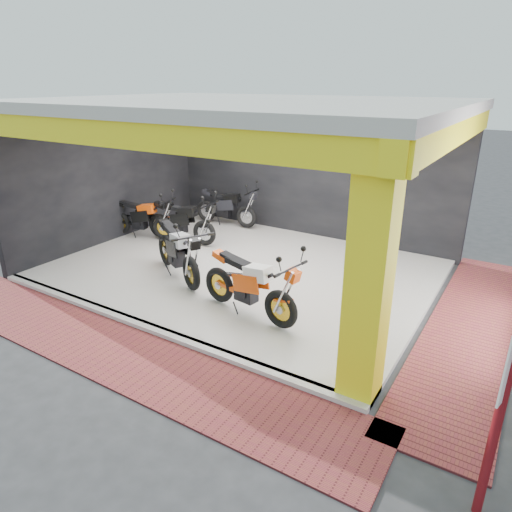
# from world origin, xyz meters

# --- Properties ---
(ground) EXTENTS (80.00, 80.00, 0.00)m
(ground) POSITION_xyz_m (0.00, 0.00, 0.00)
(ground) COLOR #2D2D30
(ground) RESTS_ON ground
(showroom_floor) EXTENTS (8.00, 6.00, 0.10)m
(showroom_floor) POSITION_xyz_m (0.00, 2.00, 0.05)
(showroom_floor) COLOR white
(showroom_floor) RESTS_ON ground
(showroom_ceiling) EXTENTS (8.40, 6.40, 0.20)m
(showroom_ceiling) POSITION_xyz_m (0.00, 2.00, 3.60)
(showroom_ceiling) COLOR beige
(showroom_ceiling) RESTS_ON corner_column
(back_wall) EXTENTS (8.20, 0.20, 3.50)m
(back_wall) POSITION_xyz_m (0.00, 5.10, 1.75)
(back_wall) COLOR black
(back_wall) RESTS_ON ground
(left_wall) EXTENTS (0.20, 6.20, 3.50)m
(left_wall) POSITION_xyz_m (-4.10, 2.00, 1.75)
(left_wall) COLOR black
(left_wall) RESTS_ON ground
(corner_column) EXTENTS (0.50, 0.50, 3.50)m
(corner_column) POSITION_xyz_m (3.75, -0.75, 1.75)
(corner_column) COLOR #FFF015
(corner_column) RESTS_ON ground
(header_beam_front) EXTENTS (8.40, 0.30, 0.40)m
(header_beam_front) POSITION_xyz_m (0.00, -1.00, 3.30)
(header_beam_front) COLOR #FFF015
(header_beam_front) RESTS_ON corner_column
(header_beam_right) EXTENTS (0.30, 6.40, 0.40)m
(header_beam_right) POSITION_xyz_m (4.00, 2.00, 3.30)
(header_beam_right) COLOR #FFF015
(header_beam_right) RESTS_ON corner_column
(floor_kerb) EXTENTS (8.00, 0.20, 0.10)m
(floor_kerb) POSITION_xyz_m (0.00, -1.02, 0.05)
(floor_kerb) COLOR white
(floor_kerb) RESTS_ON ground
(paver_front) EXTENTS (9.00, 1.40, 0.03)m
(paver_front) POSITION_xyz_m (0.00, -1.80, 0.01)
(paver_front) COLOR maroon
(paver_front) RESTS_ON ground
(paver_right) EXTENTS (1.40, 7.00, 0.03)m
(paver_right) POSITION_xyz_m (4.80, 2.00, 0.01)
(paver_right) COLOR maroon
(paver_right) RESTS_ON ground
(signpost) EXTENTS (0.09, 0.31, 2.27)m
(signpost) POSITION_xyz_m (5.40, -1.87, 1.25)
(signpost) COLOR maroon
(signpost) RESTS_ON ground
(moto_hero) EXTENTS (2.38, 1.20, 1.39)m
(moto_hero) POSITION_xyz_m (2.04, 0.10, 0.79)
(moto_hero) COLOR #E14609
(moto_hero) RESTS_ON showroom_floor
(moto_row_a) EXTENTS (2.48, 1.89, 1.44)m
(moto_row_a) POSITION_xyz_m (-0.19, 0.47, 0.82)
(moto_row_a) COLOR black
(moto_row_a) RESTS_ON showroom_floor
(moto_row_b) EXTENTS (2.24, 1.02, 1.33)m
(moto_row_b) POSITION_xyz_m (-1.61, 2.70, 0.76)
(moto_row_b) COLOR black
(moto_row_b) RESTS_ON showroom_floor
(moto_row_c) EXTENTS (2.20, 1.19, 1.27)m
(moto_row_c) POSITION_xyz_m (-2.80, 2.49, 0.74)
(moto_row_c) COLOR black
(moto_row_c) RESTS_ON showroom_floor
(moto_row_d) EXTENTS (2.16, 0.91, 1.29)m
(moto_row_d) POSITION_xyz_m (-1.52, 4.50, 0.75)
(moto_row_d) COLOR black
(moto_row_d) RESTS_ON showroom_floor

